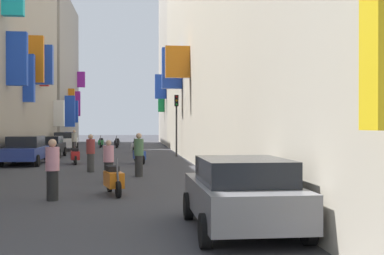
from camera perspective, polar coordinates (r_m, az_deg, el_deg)
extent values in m
plane|color=#38383D|center=(34.05, -9.71, -3.24)|extent=(140.00, 140.00, 0.00)
cube|color=blue|center=(29.12, -19.21, 7.36)|extent=(1.08, 0.45, 2.91)
cube|color=#19B2BF|center=(28.71, -19.63, 13.48)|extent=(1.10, 0.50, 1.68)
cube|color=blue|center=(33.10, -18.00, 5.33)|extent=(0.67, 0.53, 2.98)
cube|color=white|center=(44.84, -14.84, 1.58)|extent=(0.86, 0.65, 2.23)
cube|color=orange|center=(34.13, -17.35, 7.41)|extent=(1.07, 0.43, 3.00)
cube|color=red|center=(38.74, -16.38, 6.50)|extent=(0.62, 0.39, 2.69)
cube|color=blue|center=(36.79, -16.43, 6.83)|extent=(1.23, 0.60, 2.75)
cube|color=gray|center=(57.00, -16.62, 6.07)|extent=(6.00, 16.15, 15.67)
cube|color=blue|center=(53.98, -13.34, 1.77)|extent=(1.06, 0.37, 2.31)
cube|color=orange|center=(54.53, -13.50, 2.80)|extent=(0.64, 0.58, 2.85)
cube|color=blue|center=(51.75, -13.67, 1.80)|extent=(0.99, 0.43, 3.12)
cube|color=purple|center=(63.16, -12.45, 5.33)|extent=(0.92, 0.54, 1.90)
cube|color=purple|center=(56.65, -13.05, 2.64)|extent=(1.01, 0.40, 2.71)
cube|color=orange|center=(28.74, -1.65, 7.44)|extent=(1.40, 0.42, 1.79)
cube|color=blue|center=(33.38, -2.29, 6.72)|extent=(1.33, 0.59, 2.68)
cube|color=#B2A899|center=(56.64, -0.33, 7.51)|extent=(6.00, 16.16, 18.40)
cube|color=blue|center=(49.07, -3.57, 4.65)|extent=(1.11, 0.40, 2.35)
cube|color=green|center=(52.15, -3.50, 3.33)|extent=(0.65, 0.49, 2.83)
cube|color=navy|center=(27.94, -18.39, -2.77)|extent=(1.77, 4.34, 0.62)
cube|color=black|center=(28.12, -18.30, -1.53)|extent=(1.55, 2.43, 0.58)
cylinder|color=black|center=(26.38, -17.14, -3.62)|extent=(0.18, 0.60, 0.60)
cylinder|color=black|center=(26.76, -20.87, -3.57)|extent=(0.18, 0.60, 0.60)
cylinder|color=black|center=(29.20, -16.12, -3.24)|extent=(0.18, 0.60, 0.60)
cylinder|color=black|center=(29.54, -19.50, -3.21)|extent=(0.18, 0.60, 0.60)
cube|color=black|center=(33.76, -15.99, -2.24)|extent=(1.73, 4.04, 0.61)
cube|color=black|center=(33.94, -15.93, -1.33)|extent=(1.52, 2.26, 0.45)
cylinder|color=black|center=(32.33, -14.86, -2.90)|extent=(0.18, 0.60, 0.60)
cylinder|color=black|center=(32.62, -17.86, -2.87)|extent=(0.18, 0.60, 0.60)
cylinder|color=black|center=(34.97, -14.23, -2.65)|extent=(0.18, 0.60, 0.60)
cylinder|color=black|center=(35.24, -17.02, -2.64)|extent=(0.18, 0.60, 0.60)
cube|color=white|center=(42.79, -14.22, -1.65)|extent=(1.66, 4.39, 0.70)
cube|color=black|center=(42.99, -14.19, -0.84)|extent=(1.46, 2.46, 0.49)
cylinder|color=black|center=(41.26, -13.34, -2.20)|extent=(0.18, 0.60, 0.60)
cylinder|color=black|center=(41.49, -15.63, -2.19)|extent=(0.18, 0.60, 0.60)
cylinder|color=black|center=(44.14, -12.90, -2.04)|extent=(0.18, 0.60, 0.60)
cylinder|color=black|center=(44.35, -15.04, -2.03)|extent=(0.18, 0.60, 0.60)
cube|color=slate|center=(10.08, 5.59, -8.06)|extent=(1.82, 3.99, 0.67)
cube|color=black|center=(9.82, 5.84, -4.91)|extent=(1.60, 2.24, 0.48)
cylinder|color=black|center=(11.28, -0.43, -8.88)|extent=(0.18, 0.60, 0.60)
cylinder|color=black|center=(11.61, 8.64, -8.62)|extent=(0.18, 0.60, 0.60)
cylinder|color=black|center=(8.70, 1.49, -11.63)|extent=(0.18, 0.60, 0.60)
cylinder|color=black|center=(9.14, 13.08, -11.07)|extent=(0.18, 0.60, 0.60)
cube|color=#2D4CAD|center=(27.31, -5.98, -3.13)|extent=(0.70, 1.17, 0.45)
cube|color=black|center=(27.49, -6.09, -2.47)|extent=(0.45, 0.62, 0.16)
cylinder|color=#4C4C51|center=(26.77, -5.67, -2.50)|extent=(0.13, 0.28, 0.68)
cylinder|color=black|center=(26.67, -5.59, -3.69)|extent=(0.22, 0.49, 0.48)
cylinder|color=black|center=(27.98, -6.35, -3.51)|extent=(0.22, 0.49, 0.48)
cube|color=black|center=(46.35, -8.50, -1.72)|extent=(0.49, 1.13, 0.45)
cube|color=black|center=(46.54, -8.48, -1.33)|extent=(0.34, 0.57, 0.16)
cylinder|color=#4C4C51|center=(45.78, -8.55, -1.34)|extent=(0.07, 0.28, 0.68)
cylinder|color=black|center=(45.66, -8.57, -2.03)|extent=(0.12, 0.48, 0.48)
cylinder|color=black|center=(47.05, -8.43, -1.96)|extent=(0.12, 0.48, 0.48)
cube|color=silver|center=(38.27, -6.45, -2.14)|extent=(0.62, 1.13, 0.45)
cube|color=black|center=(38.46, -6.40, -1.68)|extent=(0.41, 0.61, 0.16)
cylinder|color=#4C4C51|center=(37.73, -6.58, -1.69)|extent=(0.11, 0.28, 0.68)
cylinder|color=black|center=(37.62, -6.62, -2.53)|extent=(0.18, 0.49, 0.48)
cylinder|color=black|center=(38.94, -6.28, -2.43)|extent=(0.18, 0.49, 0.48)
cube|color=red|center=(27.73, -13.11, -3.08)|extent=(0.61, 1.25, 0.45)
cube|color=black|center=(27.49, -13.10, -2.48)|extent=(0.40, 0.60, 0.16)
cylinder|color=#4C4C51|center=(28.30, -13.16, -2.36)|extent=(0.10, 0.28, 0.68)
cylinder|color=black|center=(28.48, -13.17, -3.45)|extent=(0.17, 0.49, 0.48)
cylinder|color=black|center=(26.99, -13.05, -3.65)|extent=(0.17, 0.49, 0.48)
cube|color=orange|center=(15.30, -8.87, -5.83)|extent=(0.68, 1.17, 0.45)
cube|color=black|center=(15.47, -9.01, -4.63)|extent=(0.44, 0.62, 0.16)
cylinder|color=#4C4C51|center=(14.74, -8.46, -4.80)|extent=(0.12, 0.28, 0.68)
cylinder|color=black|center=(14.66, -8.36, -6.99)|extent=(0.21, 0.49, 0.48)
cylinder|color=black|center=(16.00, -9.34, -6.38)|extent=(0.21, 0.49, 0.48)
cube|color=#287F3D|center=(47.55, -10.28, -1.67)|extent=(0.46, 1.22, 0.45)
cube|color=black|center=(47.76, -10.25, -1.29)|extent=(0.33, 0.57, 0.16)
cylinder|color=#4C4C51|center=(46.93, -10.34, -1.30)|extent=(0.06, 0.27, 0.68)
cylinder|color=black|center=(46.80, -10.35, -1.98)|extent=(0.11, 0.48, 0.48)
cylinder|color=black|center=(48.31, -10.20, -1.91)|extent=(0.11, 0.48, 0.48)
cylinder|color=#2A2A2A|center=(20.51, -6.04, -4.37)|extent=(0.42, 0.42, 0.86)
cylinder|color=#4C724C|center=(20.46, -6.05, -2.23)|extent=(0.50, 0.50, 0.68)
sphere|color=tan|center=(20.45, -6.05, -0.96)|extent=(0.23, 0.23, 0.23)
cylinder|color=black|center=(18.52, -9.44, -5.04)|extent=(0.33, 0.33, 0.75)
cylinder|color=pink|center=(18.47, -9.44, -2.96)|extent=(0.39, 0.39, 0.59)
sphere|color=tan|center=(18.45, -9.44, -1.73)|extent=(0.20, 0.20, 0.20)
cylinder|color=#2A2A2A|center=(38.60, -13.21, -2.20)|extent=(0.40, 0.40, 0.84)
cylinder|color=#B2AD9E|center=(38.58, -13.21, -1.08)|extent=(0.47, 0.47, 0.66)
sphere|color=tan|center=(38.57, -13.21, -0.42)|extent=(0.23, 0.23, 0.23)
cylinder|color=black|center=(14.53, -15.54, -6.37)|extent=(0.39, 0.39, 0.83)
cylinder|color=pink|center=(14.46, -15.54, -3.44)|extent=(0.47, 0.47, 0.66)
sphere|color=tan|center=(14.44, -15.54, -1.70)|extent=(0.22, 0.22, 0.22)
cylinder|color=#363636|center=(22.83, -11.42, -3.95)|extent=(0.35, 0.35, 0.81)
cylinder|color=maroon|center=(22.78, -11.42, -2.12)|extent=(0.42, 0.42, 0.65)
sphere|color=tan|center=(22.77, -11.42, -1.03)|extent=(0.22, 0.22, 0.22)
cylinder|color=#2D2D2D|center=(33.36, -1.78, -0.44)|extent=(0.12, 0.12, 3.33)
cube|color=black|center=(33.40, -1.78, 3.06)|extent=(0.26, 0.26, 0.75)
sphere|color=red|center=(33.27, -1.76, 3.51)|extent=(0.14, 0.14, 0.14)
sphere|color=orange|center=(33.26, -1.76, 3.08)|extent=(0.14, 0.14, 0.14)
sphere|color=green|center=(33.24, -1.76, 2.65)|extent=(0.14, 0.14, 0.14)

